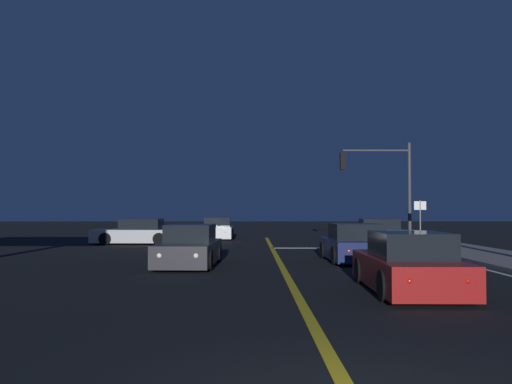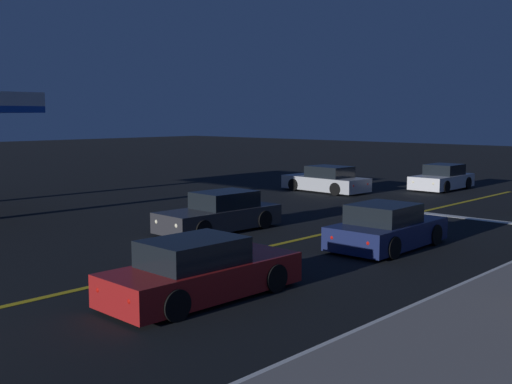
# 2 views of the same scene
# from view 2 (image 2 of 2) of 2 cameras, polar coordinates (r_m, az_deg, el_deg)

# --- Properties ---
(lane_line_center) EXTENTS (0.20, 39.25, 0.01)m
(lane_line_center) POSITION_cam_2_polar(r_m,az_deg,el_deg) (18.36, -0.68, -5.39)
(lane_line_center) COLOR gold
(lane_line_center) RESTS_ON ground
(lane_line_edge_right) EXTENTS (0.16, 39.25, 0.01)m
(lane_line_edge_right) POSITION_cam_2_polar(r_m,az_deg,el_deg) (14.89, 16.93, -8.63)
(lane_line_edge_right) COLOR white
(lane_line_edge_right) RESTS_ON ground
(stop_bar) EXTENTS (6.42, 0.50, 0.01)m
(stop_bar) POSITION_cam_2_polar(r_m,az_deg,el_deg) (25.07, 21.04, -2.51)
(stop_bar) COLOR white
(stop_bar) RESTS_ON ground
(car_side_waiting_red) EXTENTS (1.90, 4.62, 1.34)m
(car_side_waiting_red) POSITION_cam_2_polar(r_m,az_deg,el_deg) (13.67, -5.04, -7.26)
(car_side_waiting_red) COLOR maroon
(car_side_waiting_red) RESTS_ON ground
(car_following_oncoming_silver) EXTENTS (4.61, 2.14, 1.34)m
(car_following_oncoming_silver) POSITION_cam_2_polar(r_m,az_deg,el_deg) (32.66, 6.42, 1.04)
(car_following_oncoming_silver) COLOR #B2B5BA
(car_following_oncoming_silver) RESTS_ON ground
(car_parked_curb_navy) EXTENTS (2.07, 4.18, 1.34)m
(car_parked_curb_navy) POSITION_cam_2_polar(r_m,az_deg,el_deg) (19.12, 11.79, -3.27)
(car_parked_curb_navy) COLOR navy
(car_parked_curb_navy) RESTS_ON ground
(car_distant_tail_charcoal) EXTENTS (1.93, 4.56, 1.34)m
(car_distant_tail_charcoal) POSITION_cam_2_polar(r_m,az_deg,el_deg) (21.53, -3.27, -2.00)
(car_distant_tail_charcoal) COLOR #2D2D33
(car_distant_tail_charcoal) RESTS_ON ground
(car_mid_block_white) EXTENTS (1.94, 4.20, 1.34)m
(car_mid_block_white) POSITION_cam_2_polar(r_m,az_deg,el_deg) (34.93, 16.59, 1.18)
(car_mid_block_white) COLOR silver
(car_mid_block_white) RESTS_ON ground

